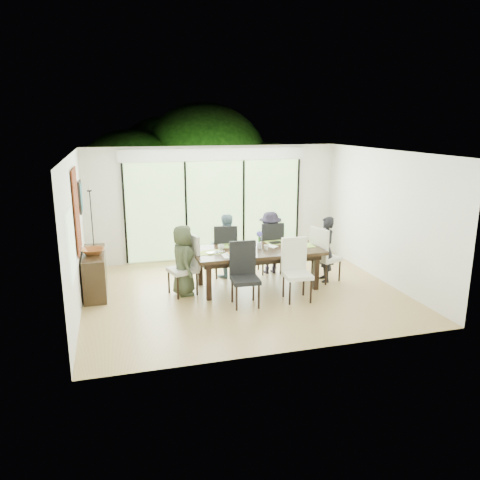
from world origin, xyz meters
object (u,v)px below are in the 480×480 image
object	(u,v)px
chair_far_left	(225,250)
person_far_left	(225,246)
chair_right_end	(326,254)
cup_b	(266,247)
chair_near_right	(297,270)
chair_far_right	(270,247)
table_top	(257,251)
bowl	(93,251)
chair_near_left	(245,275)
laptop	(217,253)
vase	(259,245)
sideboard	(95,273)
person_right_end	(326,249)
cup_a	(221,247)
cup_c	(293,243)
person_left_end	(183,260)
chair_left_end	(182,265)
person_far_right	(270,243)

from	to	relation	value
chair_far_left	person_far_left	world-z (taller)	person_far_left
chair_right_end	cup_b	bearing A→B (deg)	73.41
chair_near_right	chair_far_right	bearing A→B (deg)	91.98
table_top	chair_far_left	size ratio (longest dim) A/B	2.18
cup_b	bowl	distance (m)	3.31
chair_near_left	cup_b	bearing A→B (deg)	53.23
laptop	cup_b	world-z (taller)	cup_b
vase	bowl	xyz separation A→B (m)	(-3.17, 0.39, 0.00)
chair_far_right	bowl	size ratio (longest dim) A/B	2.72
chair_far_left	sideboard	bearing A→B (deg)	17.75
chair_far_left	person_right_end	size ratio (longest dim) A/B	0.85
sideboard	cup_a	bearing A→B (deg)	-9.23
chair_far_left	cup_a	bearing A→B (deg)	81.52
bowl	table_top	bearing A→B (deg)	-8.08
person_far_left	chair_far_left	bearing A→B (deg)	-99.46
cup_c	sideboard	size ratio (longest dim) A/B	0.09
chair_far_left	person_left_end	xyz separation A→B (m)	(-1.03, -0.85, 0.10)
vase	chair_far_right	bearing A→B (deg)	57.99
chair_left_end	laptop	world-z (taller)	chair_left_end
sideboard	person_far_right	bearing A→B (deg)	4.48
chair_right_end	chair_far_left	world-z (taller)	same
person_right_end	vase	bearing A→B (deg)	-84.76
table_top	chair_far_right	size ratio (longest dim) A/B	2.18
chair_near_right	cup_c	bearing A→B (deg)	76.46
chair_right_end	table_top	bearing A→B (deg)	69.18
person_far_right	cup_c	size ratio (longest dim) A/B	10.40
chair_near_left	person_left_end	size ratio (longest dim) A/B	0.85
chair_near_right	person_far_left	xyz separation A→B (m)	(-0.95, 1.70, 0.10)
chair_near_left	cup_c	world-z (taller)	chair_near_left
vase	laptop	bearing A→B (deg)	-170.54
chair_far_right	person_right_end	distance (m)	1.26
cup_a	laptop	bearing A→B (deg)	-120.96
chair_left_end	vase	distance (m)	1.57
person_right_end	laptop	bearing A→B (deg)	-80.30
cup_b	bowl	xyz separation A→B (m)	(-3.27, 0.54, 0.02)
chair_far_left	table_top	bearing A→B (deg)	129.07
person_far_left	chair_near_left	bearing A→B (deg)	78.86
person_right_end	sideboard	size ratio (longest dim) A/B	0.95
person_far_right	chair_right_end	bearing A→B (deg)	139.18
person_far_right	cup_c	xyz separation A→B (m)	(0.25, -0.73, 0.16)
table_top	chair_right_end	xyz separation A→B (m)	(1.50, 0.00, -0.18)
person_right_end	bowl	world-z (taller)	person_right_end
cup_a	chair_left_end	bearing A→B (deg)	-169.38
chair_near_left	person_left_end	distance (m)	1.31
person_right_end	chair_left_end	bearing A→B (deg)	-82.76
person_right_end	vase	size ratio (longest dim) A/B	10.75
table_top	chair_far_right	world-z (taller)	chair_far_right
chair_right_end	laptop	xyz separation A→B (m)	(-2.35, -0.10, 0.22)
laptop	bowl	world-z (taller)	bowl
cup_b	cup_c	world-z (taller)	cup_c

